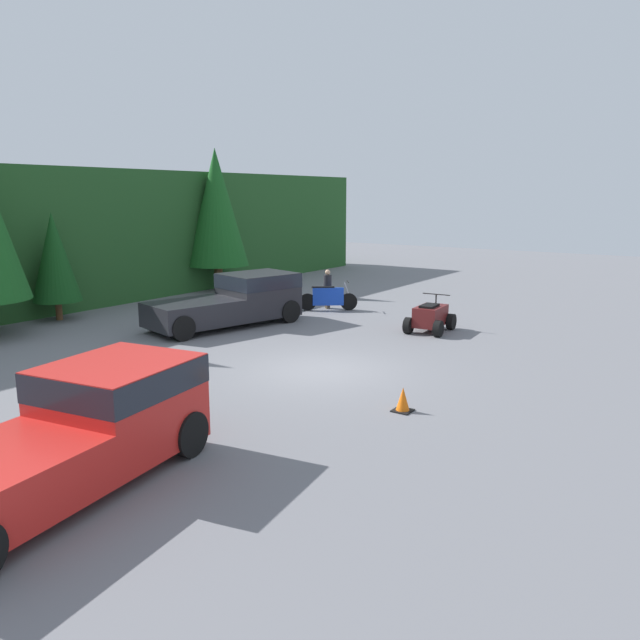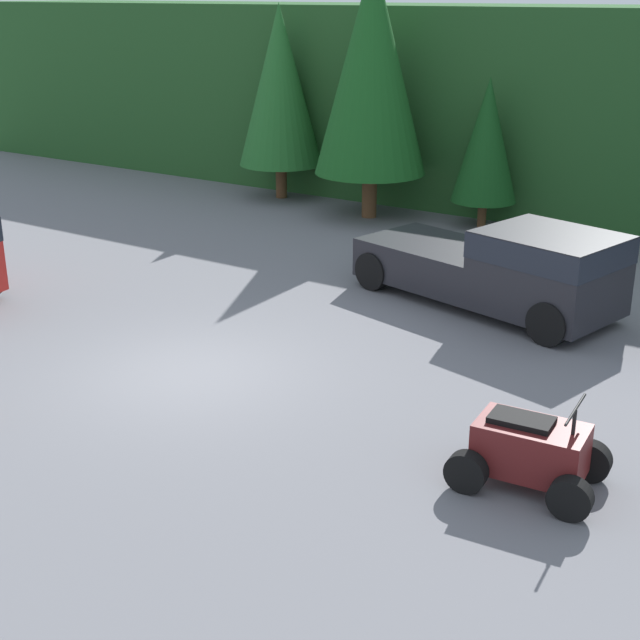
% 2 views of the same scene
% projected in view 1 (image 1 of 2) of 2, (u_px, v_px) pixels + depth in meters
% --- Properties ---
extents(ground_plane, '(80.00, 80.00, 0.00)m').
position_uv_depth(ground_plane, '(321.00, 370.00, 17.05)').
color(ground_plane, slate).
extents(tree_mid_right, '(1.80, 1.80, 4.08)m').
position_uv_depth(tree_mid_right, '(54.00, 257.00, 23.38)').
color(tree_mid_right, brown).
rests_on(tree_mid_right, ground_plane).
extents(tree_right, '(3.05, 3.05, 6.93)m').
position_uv_depth(tree_right, '(216.00, 208.00, 30.52)').
color(tree_right, brown).
rests_on(tree_right, ground_plane).
extents(pickup_truck_red, '(5.68, 2.99, 1.83)m').
position_uv_depth(pickup_truck_red, '(81.00, 426.00, 10.28)').
color(pickup_truck_red, red).
rests_on(pickup_truck_red, ground_plane).
extents(pickup_truck_second, '(5.96, 3.43, 1.83)m').
position_uv_depth(pickup_truck_second, '(238.00, 299.00, 22.83)').
color(pickup_truck_second, '#232328').
rests_on(pickup_truck_second, ground_plane).
extents(dirt_bike, '(1.53, 2.00, 1.21)m').
position_uv_depth(dirt_bike, '(328.00, 298.00, 25.74)').
color(dirt_bike, black).
rests_on(dirt_bike, ground_plane).
extents(quad_atv, '(2.02, 1.44, 1.27)m').
position_uv_depth(quad_atv, '(430.00, 317.00, 21.75)').
color(quad_atv, black).
rests_on(quad_atv, ground_plane).
extents(rider_person, '(0.48, 0.48, 1.64)m').
position_uv_depth(rider_person, '(328.00, 287.00, 26.10)').
color(rider_person, brown).
rests_on(rider_person, ground_plane).
extents(traffic_cone, '(0.42, 0.42, 0.55)m').
position_uv_depth(traffic_cone, '(403.00, 400.00, 13.76)').
color(traffic_cone, black).
rests_on(traffic_cone, ground_plane).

